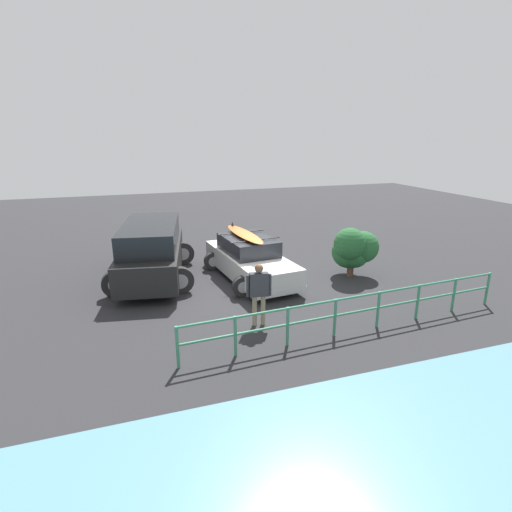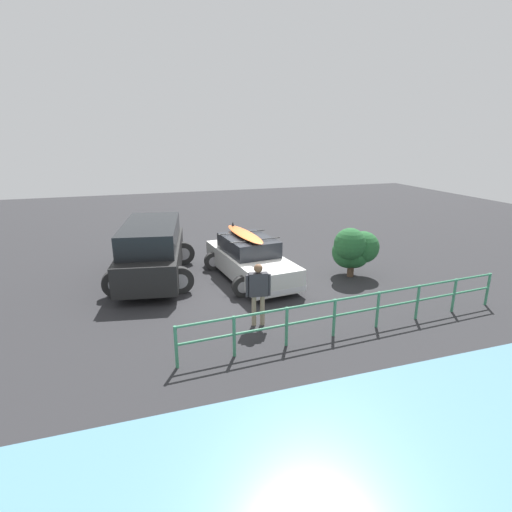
# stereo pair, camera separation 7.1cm
# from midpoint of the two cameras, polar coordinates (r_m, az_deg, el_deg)

# --- Properties ---
(ground_plane) EXTENTS (44.00, 44.00, 0.02)m
(ground_plane) POSITION_cam_midpoint_polar(r_m,az_deg,el_deg) (12.79, -2.06, -4.18)
(ground_plane) COLOR #28282B
(ground_plane) RESTS_ON ground
(sedan_car) EXTENTS (2.62, 4.52, 1.65)m
(sedan_car) POSITION_cam_midpoint_polar(r_m,az_deg,el_deg) (13.19, -1.06, -0.45)
(sedan_car) COLOR silver
(sedan_car) RESTS_ON ground
(suv_car) EXTENTS (3.13, 5.09, 1.89)m
(suv_car) POSITION_cam_midpoint_polar(r_m,az_deg,el_deg) (13.47, -14.80, 0.78)
(suv_car) COLOR black
(suv_car) RESTS_ON ground
(person_bystander) EXTENTS (0.62, 0.25, 1.61)m
(person_bystander) POSITION_cam_midpoint_polar(r_m,az_deg,el_deg) (9.83, 0.21, -4.74)
(person_bystander) COLOR gray
(person_bystander) RESTS_ON ground
(railing_fence) EXTENTS (8.75, 0.59, 0.94)m
(railing_fence) POSITION_cam_midpoint_polar(r_m,az_deg,el_deg) (9.96, 14.10, -7.19)
(railing_fence) COLOR #387F5B
(railing_fence) RESTS_ON ground
(bush_near_left) EXTENTS (1.61, 1.39, 1.71)m
(bush_near_left) POSITION_cam_midpoint_polar(r_m,az_deg,el_deg) (13.66, 13.63, 0.98)
(bush_near_left) COLOR #4C3828
(bush_near_left) RESTS_ON ground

